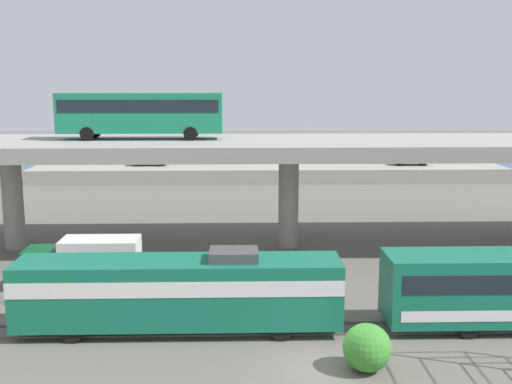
{
  "coord_description": "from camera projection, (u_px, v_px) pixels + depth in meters",
  "views": [
    {
      "loc": [
        -3.64,
        -25.5,
        12.35
      ],
      "look_at": [
        -2.55,
        15.5,
        4.99
      ],
      "focal_mm": 43.66,
      "sensor_mm": 36.0,
      "label": 1
    }
  ],
  "objects": [
    {
      "name": "rail_strip_near",
      "position": [
        314.0,
        334.0,
        30.58
      ],
      "size": [
        110.0,
        0.12,
        0.12
      ],
      "primitive_type": "cube",
      "color": "#59544C",
      "rests_on": "ground_plane"
    },
    {
      "name": "parked_car_3",
      "position": [
        149.0,
        160.0,
        78.38
      ],
      "size": [
        4.56,
        1.83,
        1.5
      ],
      "color": "maroon",
      "rests_on": "pier_parking_lot"
    },
    {
      "name": "train_locomotive",
      "position": [
        163.0,
        289.0,
        30.72
      ],
      "size": [
        17.08,
        3.04,
        4.18
      ],
      "rotation": [
        0.0,
        0.0,
        3.14
      ],
      "color": "#14664C",
      "rests_on": "ground_plane"
    },
    {
      "name": "shrub_right",
      "position": [
        367.0,
        348.0,
        26.71
      ],
      "size": [
        2.1,
        2.1,
        2.1
      ],
      "primitive_type": "sphere",
      "color": "#39862E",
      "rests_on": "ground_plane"
    },
    {
      "name": "rail_strip_far",
      "position": [
        311.0,
        323.0,
        32.02
      ],
      "size": [
        110.0,
        0.12,
        0.12
      ],
      "primitive_type": "cube",
      "color": "#59544C",
      "rests_on": "ground_plane"
    },
    {
      "name": "pier_parking_lot",
      "position": [
        267.0,
        170.0,
        81.33
      ],
      "size": [
        58.84,
        13.84,
        1.76
      ],
      "primitive_type": "cube",
      "color": "gray",
      "rests_on": "ground_plane"
    },
    {
      "name": "parked_car_4",
      "position": [
        136.0,
        155.0,
        83.56
      ],
      "size": [
        4.1,
        1.87,
        1.5
      ],
      "rotation": [
        0.0,
        0.0,
        3.14
      ],
      "color": "#B7B7BC",
      "rests_on": "pier_parking_lot"
    },
    {
      "name": "transit_bus_on_overpass",
      "position": [
        141.0,
        111.0,
        45.73
      ],
      "size": [
        12.0,
        2.68,
        3.4
      ],
      "rotation": [
        0.0,
        0.0,
        3.14
      ],
      "color": "#197A56",
      "rests_on": "highway_overpass"
    },
    {
      "name": "harbor_water",
      "position": [
        261.0,
        155.0,
        104.12
      ],
      "size": [
        140.0,
        36.0,
        0.01
      ],
      "primitive_type": "cube",
      "color": "#2D5170",
      "rests_on": "ground_plane"
    },
    {
      "name": "parked_car_2",
      "position": [
        412.0,
        159.0,
        78.86
      ],
      "size": [
        4.44,
        1.94,
        1.5
      ],
      "rotation": [
        0.0,
        0.0,
        3.14
      ],
      "color": "navy",
      "rests_on": "pier_parking_lot"
    },
    {
      "name": "parked_car_1",
      "position": [
        382.0,
        156.0,
        81.55
      ],
      "size": [
        4.58,
        1.92,
        1.5
      ],
      "color": "#515459",
      "rests_on": "pier_parking_lot"
    },
    {
      "name": "service_truck_west",
      "position": [
        86.0,
        261.0,
        37.4
      ],
      "size": [
        6.8,
        2.46,
        3.04
      ],
      "rotation": [
        0.0,
        0.0,
        3.14
      ],
      "color": "#0C4C26",
      "rests_on": "ground_plane"
    },
    {
      "name": "highway_overpass",
      "position": [
        289.0,
        151.0,
        45.77
      ],
      "size": [
        96.0,
        10.97,
        8.06
      ],
      "color": "gray",
      "rests_on": "ground_plane"
    },
    {
      "name": "parked_car_0",
      "position": [
        208.0,
        156.0,
        82.05
      ],
      "size": [
        4.07,
        1.99,
        1.5
      ],
      "color": "maroon",
      "rests_on": "pier_parking_lot"
    },
    {
      "name": "ground_plane",
      "position": [
        323.0,
        365.0,
        27.37
      ],
      "size": [
        260.0,
        260.0,
        0.0
      ],
      "primitive_type": "plane",
      "color": "#605B54"
    }
  ]
}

